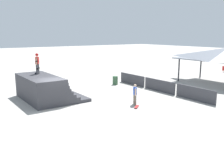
{
  "coord_description": "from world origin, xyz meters",
  "views": [
    {
      "loc": [
        16.19,
        -6.95,
        5.07
      ],
      "look_at": [
        -0.11,
        4.63,
        1.05
      ],
      "focal_mm": 40.0,
      "sensor_mm": 36.0,
      "label": 1
    }
  ],
  "objects": [
    {
      "name": "skater_on_deck",
      "position": [
        -3.45,
        -0.33,
        2.86
      ],
      "size": [
        0.68,
        0.51,
        1.67
      ],
      "rotation": [
        0.0,
        0.0,
        -0.57
      ],
      "color": "#4C4C51",
      "rests_on": "quarter_pipe_ramp"
    },
    {
      "name": "ground_plane",
      "position": [
        0.0,
        0.0,
        0.0
      ],
      "size": [
        160.0,
        160.0,
        0.0
      ],
      "primitive_type": "plane",
      "color": "#ADA8A0"
    },
    {
      "name": "barrier_fence",
      "position": [
        0.84,
        9.16,
        0.53
      ],
      "size": [
        11.16,
        0.12,
        1.05
      ],
      "color": "#3D3D42",
      "rests_on": "ground"
    },
    {
      "name": "skateboard_on_deck",
      "position": [
        -3.81,
        -0.34,
        1.96
      ],
      "size": [
        0.81,
        0.49,
        0.09
      ],
      "rotation": [
        0.0,
        0.0,
        -0.39
      ],
      "color": "blue",
      "rests_on": "quarter_pipe_ramp"
    },
    {
      "name": "bystander_walking",
      "position": [
        2.84,
        4.57,
        0.85
      ],
      "size": [
        0.58,
        0.39,
        1.52
      ],
      "rotation": [
        0.0,
        0.0,
        2.61
      ],
      "color": "#6B6051",
      "rests_on": "ground"
    },
    {
      "name": "trash_bin",
      "position": [
        -3.95,
        7.75,
        0.42
      ],
      "size": [
        0.52,
        0.52,
        0.85
      ],
      "primitive_type": "cylinder",
      "color": "#385B3D",
      "rests_on": "ground"
    },
    {
      "name": "quarter_pipe_ramp",
      "position": [
        -2.36,
        -0.26,
        0.85
      ],
      "size": [
        5.29,
        4.16,
        1.9
      ],
      "color": "#38383D",
      "rests_on": "ground"
    },
    {
      "name": "skateboard_on_ground",
      "position": [
        3.48,
        4.19,
        0.06
      ],
      "size": [
        0.64,
        0.76,
        0.09
      ],
      "rotation": [
        0.0,
        0.0,
        5.36
      ],
      "color": "red",
      "rests_on": "ground"
    }
  ]
}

